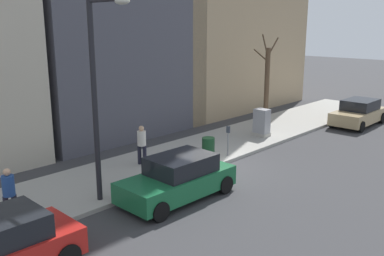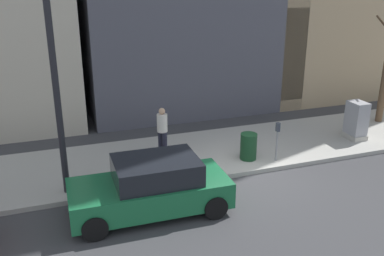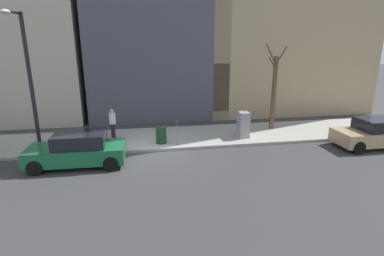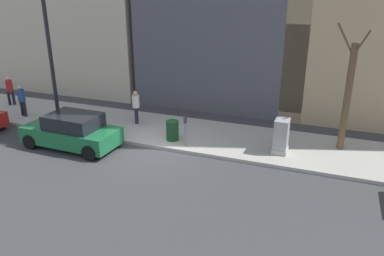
{
  "view_description": "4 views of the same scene",
  "coord_description": "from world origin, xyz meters",
  "px_view_note": "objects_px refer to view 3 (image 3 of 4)",
  "views": [
    {
      "loc": [
        -10.85,
        13.13,
        5.91
      ],
      "look_at": [
        1.95,
        -0.57,
        1.3
      ],
      "focal_mm": 40.0,
      "sensor_mm": 36.0,
      "label": 1
    },
    {
      "loc": [
        -10.99,
        5.75,
        6.06
      ],
      "look_at": [
        1.74,
        1.23,
        1.18
      ],
      "focal_mm": 40.0,
      "sensor_mm": 36.0,
      "label": 2
    },
    {
      "loc": [
        -14.38,
        0.5,
        5.39
      ],
      "look_at": [
        1.21,
        -2.22,
        0.82
      ],
      "focal_mm": 28.0,
      "sensor_mm": 36.0,
      "label": 3
    },
    {
      "loc": [
        -13.28,
        -6.92,
        6.59
      ],
      "look_at": [
        -0.0,
        -1.78,
        1.21
      ],
      "focal_mm": 35.0,
      "sensor_mm": 36.0,
      "label": 4
    }
  ],
  "objects_px": {
    "parked_car_green": "(78,150)",
    "bare_tree": "(274,91)",
    "utility_box": "(243,125)",
    "trash_bin": "(161,135)",
    "pedestrian_near_meter": "(113,122)",
    "streetlamp": "(27,73)",
    "parked_car_tan": "(376,133)",
    "parking_meter": "(177,130)"
  },
  "relations": [
    {
      "from": "bare_tree",
      "to": "trash_bin",
      "type": "relative_size",
      "value": 5.75
    },
    {
      "from": "utility_box",
      "to": "streetlamp",
      "type": "bearing_deg",
      "value": 95.45
    },
    {
      "from": "parked_car_tan",
      "to": "bare_tree",
      "type": "xyz_separation_m",
      "value": [
        3.76,
        4.18,
        1.76
      ]
    },
    {
      "from": "streetlamp",
      "to": "bare_tree",
      "type": "relative_size",
      "value": 1.26
    },
    {
      "from": "trash_bin",
      "to": "pedestrian_near_meter",
      "type": "xyz_separation_m",
      "value": [
        1.41,
        2.6,
        0.49
      ]
    },
    {
      "from": "streetlamp",
      "to": "parked_car_tan",
      "type": "bearing_deg",
      "value": -94.79
    },
    {
      "from": "parked_car_green",
      "to": "bare_tree",
      "type": "distance_m",
      "value": 11.64
    },
    {
      "from": "pedestrian_near_meter",
      "to": "utility_box",
      "type": "bearing_deg",
      "value": -122.18
    },
    {
      "from": "parked_car_tan",
      "to": "trash_bin",
      "type": "xyz_separation_m",
      "value": [
        2.06,
        11.2,
        -0.14
      ]
    },
    {
      "from": "parking_meter",
      "to": "bare_tree",
      "type": "distance_m",
      "value": 6.75
    },
    {
      "from": "bare_tree",
      "to": "trash_bin",
      "type": "height_order",
      "value": "bare_tree"
    },
    {
      "from": "streetlamp",
      "to": "pedestrian_near_meter",
      "type": "xyz_separation_m",
      "value": [
        2.02,
        -3.36,
        -2.93
      ]
    },
    {
      "from": "bare_tree",
      "to": "trash_bin",
      "type": "bearing_deg",
      "value": 103.64
    },
    {
      "from": "utility_box",
      "to": "bare_tree",
      "type": "distance_m",
      "value": 3.13
    },
    {
      "from": "parking_meter",
      "to": "bare_tree",
      "type": "relative_size",
      "value": 0.26
    },
    {
      "from": "streetlamp",
      "to": "trash_bin",
      "type": "bearing_deg",
      "value": -84.09
    },
    {
      "from": "parking_meter",
      "to": "streetlamp",
      "type": "height_order",
      "value": "streetlamp"
    },
    {
      "from": "parked_car_tan",
      "to": "trash_bin",
      "type": "distance_m",
      "value": 11.39
    },
    {
      "from": "parked_car_green",
      "to": "utility_box",
      "type": "relative_size",
      "value": 2.96
    },
    {
      "from": "parking_meter",
      "to": "utility_box",
      "type": "relative_size",
      "value": 0.94
    },
    {
      "from": "trash_bin",
      "to": "pedestrian_near_meter",
      "type": "relative_size",
      "value": 0.54
    },
    {
      "from": "pedestrian_near_meter",
      "to": "streetlamp",
      "type": "bearing_deg",
      "value": 96.7
    },
    {
      "from": "utility_box",
      "to": "bare_tree",
      "type": "height_order",
      "value": "bare_tree"
    },
    {
      "from": "parking_meter",
      "to": "pedestrian_near_meter",
      "type": "bearing_deg",
      "value": 61.42
    },
    {
      "from": "parked_car_green",
      "to": "parking_meter",
      "type": "height_order",
      "value": "parked_car_green"
    },
    {
      "from": "utility_box",
      "to": "parked_car_green",
      "type": "bearing_deg",
      "value": 105.58
    },
    {
      "from": "parked_car_tan",
      "to": "bare_tree",
      "type": "bearing_deg",
      "value": 48.24
    },
    {
      "from": "parked_car_green",
      "to": "pedestrian_near_meter",
      "type": "relative_size",
      "value": 2.55
    },
    {
      "from": "parked_car_tan",
      "to": "parking_meter",
      "type": "bearing_deg",
      "value": 81.46
    },
    {
      "from": "trash_bin",
      "to": "bare_tree",
      "type": "bearing_deg",
      "value": -76.36
    },
    {
      "from": "streetlamp",
      "to": "parking_meter",
      "type": "bearing_deg",
      "value": -88.58
    },
    {
      "from": "bare_tree",
      "to": "pedestrian_near_meter",
      "type": "distance_m",
      "value": 9.73
    },
    {
      "from": "streetlamp",
      "to": "bare_tree",
      "type": "bearing_deg",
      "value": -79.86
    },
    {
      "from": "streetlamp",
      "to": "trash_bin",
      "type": "relative_size",
      "value": 7.22
    },
    {
      "from": "utility_box",
      "to": "trash_bin",
      "type": "xyz_separation_m",
      "value": [
        -0.4,
        4.71,
        -0.25
      ]
    },
    {
      "from": "trash_bin",
      "to": "pedestrian_near_meter",
      "type": "distance_m",
      "value": 2.99
    },
    {
      "from": "utility_box",
      "to": "bare_tree",
      "type": "relative_size",
      "value": 0.28
    },
    {
      "from": "streetlamp",
      "to": "bare_tree",
      "type": "distance_m",
      "value": 13.28
    },
    {
      "from": "streetlamp",
      "to": "pedestrian_near_meter",
      "type": "distance_m",
      "value": 4.9
    },
    {
      "from": "parked_car_tan",
      "to": "utility_box",
      "type": "bearing_deg",
      "value": 69.54
    },
    {
      "from": "trash_bin",
      "to": "pedestrian_near_meter",
      "type": "height_order",
      "value": "pedestrian_near_meter"
    },
    {
      "from": "parked_car_green",
      "to": "streetlamp",
      "type": "bearing_deg",
      "value": 57.91
    }
  ]
}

